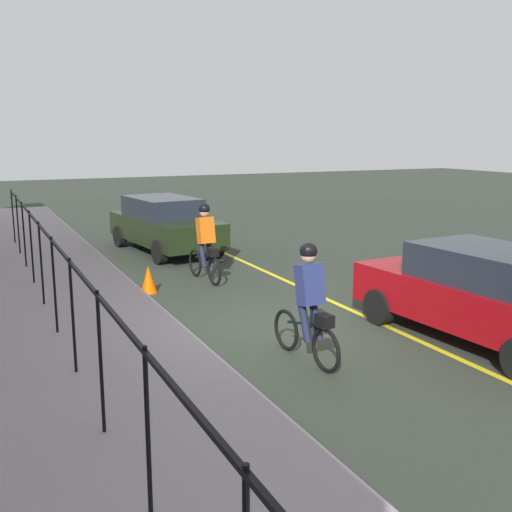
{
  "coord_description": "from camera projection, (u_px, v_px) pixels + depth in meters",
  "views": [
    {
      "loc": [
        -8.99,
        4.91,
        3.34
      ],
      "look_at": [
        1.55,
        -0.09,
        1.0
      ],
      "focal_mm": 42.31,
      "sensor_mm": 36.0,
      "label": 1
    }
  ],
  "objects": [
    {
      "name": "ground_plane",
      "position": [
        289.0,
        327.0,
        10.69
      ],
      "size": [
        80.0,
        80.0,
        0.0
      ],
      "primitive_type": "plane",
      "color": "#2B3229"
    },
    {
      "name": "lane_line_centre",
      "position": [
        363.0,
        316.0,
        11.36
      ],
      "size": [
        36.0,
        0.12,
        0.01
      ],
      "primitive_type": "cube",
      "color": "yellow",
      "rests_on": "ground"
    },
    {
      "name": "sidewalk",
      "position": [
        94.0,
        352.0,
        9.24
      ],
      "size": [
        40.0,
        3.2,
        0.15
      ],
      "primitive_type": "cube",
      "color": "gray",
      "rests_on": "ground"
    },
    {
      "name": "iron_fence",
      "position": [
        53.0,
        262.0,
        9.71
      ],
      "size": [
        18.87,
        0.04,
        1.6
      ],
      "color": "black",
      "rests_on": "sidewalk"
    },
    {
      "name": "cyclist_lead",
      "position": [
        205.0,
        243.0,
        13.86
      ],
      "size": [
        1.71,
        0.39,
        1.83
      ],
      "rotation": [
        0.0,
        0.0,
        0.08
      ],
      "color": "black",
      "rests_on": "ground"
    },
    {
      "name": "cyclist_follow",
      "position": [
        309.0,
        303.0,
        8.86
      ],
      "size": [
        1.71,
        0.39,
        1.83
      ],
      "rotation": [
        0.0,
        0.0,
        0.08
      ],
      "color": "black",
      "rests_on": "ground"
    },
    {
      "name": "patrol_sedan",
      "position": [
        484.0,
        293.0,
        9.8
      ],
      "size": [
        4.51,
        2.16,
        1.58
      ],
      "rotation": [
        0.0,
        0.0,
        0.07
      ],
      "color": "maroon",
      "rests_on": "ground"
    },
    {
      "name": "parked_sedan_rear",
      "position": [
        165.0,
        224.0,
        17.5
      ],
      "size": [
        4.59,
        2.35,
        1.58
      ],
      "rotation": [
        0.0,
        0.0,
        3.27
      ],
      "color": "black",
      "rests_on": "ground"
    },
    {
      "name": "traffic_cone_near",
      "position": [
        149.0,
        279.0,
        12.97
      ],
      "size": [
        0.36,
        0.36,
        0.59
      ],
      "primitive_type": "cone",
      "color": "#F55301",
      "rests_on": "ground"
    }
  ]
}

